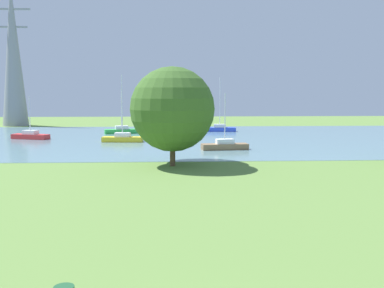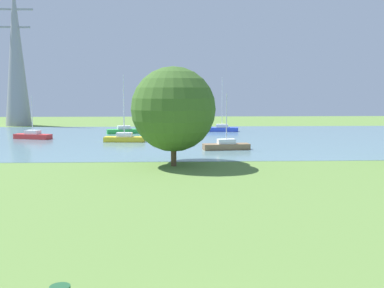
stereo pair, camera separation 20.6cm
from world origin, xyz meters
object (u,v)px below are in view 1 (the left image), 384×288
Objects in this scene: sailboat_green at (122,130)px; sailboat_yellow at (123,138)px; sailboat_brown at (225,145)px; tree_west_far at (173,104)px; electricity_pylon at (13,53)px; sailboat_red at (30,136)px; sailboat_blue at (220,128)px; tree_east_near at (172,109)px.

sailboat_green is 11.20m from sailboat_yellow.
tree_west_far is (-5.47, -7.98, 4.51)m from sailboat_brown.
tree_west_far reaches higher than sailboat_brown.
electricity_pylon reaches higher than sailboat_yellow.
tree_west_far is at bearing -69.91° from sailboat_yellow.
sailboat_red is 0.68× the size of sailboat_blue.
sailboat_green is at bearing -39.35° from electricity_pylon.
sailboat_red is at bearing -68.44° from electricity_pylon.
sailboat_brown is 0.73× the size of tree_east_near.
sailboat_blue is at bearing 10.36° from sailboat_green.
sailboat_green is 0.78× the size of tree_east_near.
sailboat_brown is at bearing -56.81° from sailboat_green.
sailboat_blue is 33.14m from tree_east_near.
sailboat_red is 12.64m from sailboat_yellow.
sailboat_green is 0.79× the size of tree_west_far.
sailboat_yellow is 1.00× the size of tree_east_near.
sailboat_green is at bearing -169.64° from sailboat_blue.
sailboat_yellow is 19.60m from tree_east_near.
sailboat_red is (-23.30, 11.97, -0.00)m from sailboat_brown.
sailboat_brown is at bearing -35.22° from sailboat_yellow.
sailboat_red is at bearing -146.46° from sailboat_green.
tree_east_near reaches higher than sailboat_green.
electricity_pylon is (-34.56, 13.89, 12.07)m from sailboat_blue.
sailboat_green is at bearing 96.15° from sailboat_yellow.
tree_east_near is at bearing -118.16° from sailboat_brown.
sailboat_green is at bearing 104.56° from tree_west_far.
tree_east_near is at bearing -72.37° from sailboat_yellow.
sailboat_yellow reaches higher than sailboat_green.
sailboat_blue is (14.41, 2.63, 0.02)m from sailboat_green.
electricity_pylon is (-32.66, 35.64, 12.10)m from sailboat_brown.
sailboat_blue is at bearing 76.07° from tree_west_far.
sailboat_blue reaches higher than sailboat_green.
sailboat_yellow is at bearing -133.81° from sailboat_blue.
sailboat_green is 22.85m from sailboat_brown.
sailboat_red is 0.22× the size of electricity_pylon.
tree_east_near is 2.33m from tree_west_far.
sailboat_red is 28.79m from tree_east_near.
electricity_pylon is at bearing 111.56° from sailboat_red.
sailboat_brown is 21.84m from sailboat_blue.
tree_east_near reaches higher than sailboat_red.
sailboat_brown is (12.51, -19.12, -0.00)m from sailboat_green.
electricity_pylon reaches higher than sailboat_green.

